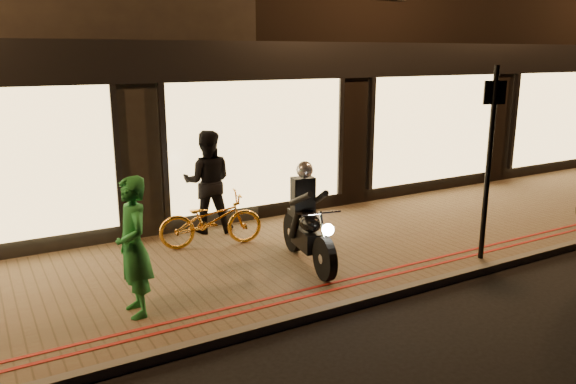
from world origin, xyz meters
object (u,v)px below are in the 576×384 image
(motorcycle, at_px, (307,225))
(person_green, at_px, (134,247))
(sign_post, at_px, (489,154))
(bicycle_gold, at_px, (211,220))

(motorcycle, xyz_separation_m, person_green, (-2.74, -0.41, 0.26))
(sign_post, bearing_deg, bicycle_gold, 142.49)
(sign_post, xyz_separation_m, person_green, (-5.26, 0.77, -0.80))
(bicycle_gold, height_order, person_green, person_green)
(bicycle_gold, bearing_deg, sign_post, -115.40)
(person_green, bearing_deg, sign_post, 81.08)
(sign_post, height_order, bicycle_gold, sign_post)
(motorcycle, distance_m, person_green, 2.78)
(sign_post, distance_m, person_green, 5.38)
(motorcycle, bearing_deg, sign_post, -15.07)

